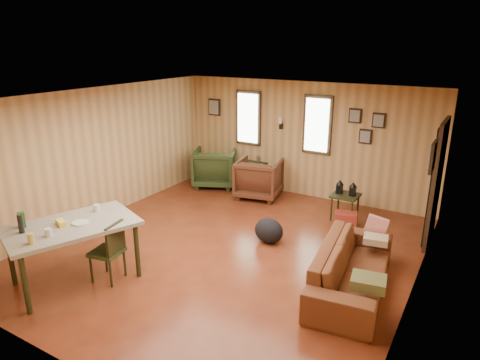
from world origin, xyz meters
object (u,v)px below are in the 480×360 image
(recliner_brown, at_px, (259,177))
(side_table, at_px, (346,193))
(recliner_green, at_px, (215,166))
(dining_table, at_px, (70,230))
(sofa, at_px, (353,261))
(end_table, at_px, (255,169))

(recliner_brown, height_order, side_table, recliner_brown)
(side_table, bearing_deg, recliner_green, 172.51)
(recliner_green, xyz_separation_m, dining_table, (0.63, -4.39, 0.30))
(sofa, bearing_deg, recliner_brown, 40.64)
(recliner_brown, xyz_separation_m, side_table, (1.94, -0.26, 0.06))
(side_table, bearing_deg, dining_table, -122.51)
(sofa, relative_size, dining_table, 1.12)
(recliner_green, bearing_deg, dining_table, 73.70)
(end_table, bearing_deg, recliner_brown, -55.49)
(end_table, relative_size, side_table, 0.96)
(side_table, xyz_separation_m, dining_table, (-2.53, -3.97, 0.26))
(recliner_brown, relative_size, recliner_green, 0.97)
(recliner_green, distance_m, dining_table, 4.44)
(recliner_brown, bearing_deg, sofa, 125.78)
(end_table, bearing_deg, dining_table, -92.07)
(recliner_brown, height_order, dining_table, dining_table)
(end_table, bearing_deg, recliner_green, -150.61)
(recliner_brown, xyz_separation_m, recliner_green, (-1.22, 0.16, 0.01))
(recliner_green, xyz_separation_m, end_table, (0.80, 0.45, -0.06))
(sofa, height_order, end_table, sofa)
(recliner_brown, relative_size, dining_table, 0.47)
(sofa, distance_m, side_table, 2.38)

